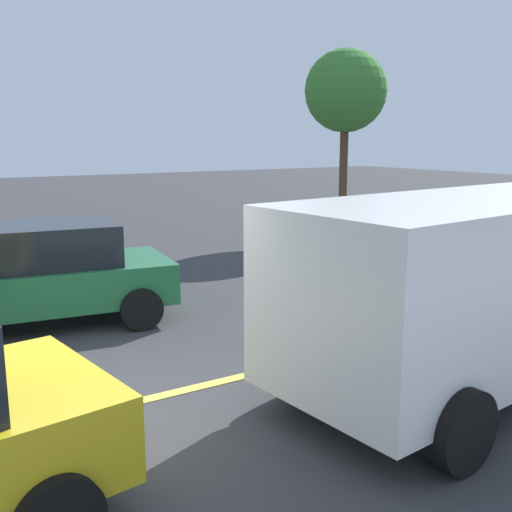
% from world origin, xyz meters
% --- Properties ---
extents(ground_plane, '(80.00, 80.00, 0.00)m').
position_xyz_m(ground_plane, '(0.00, 0.00, 0.00)').
color(ground_plane, '#38383A').
extents(lane_marking_centre, '(28.00, 0.16, 0.01)m').
position_xyz_m(lane_marking_centre, '(3.00, 0.00, 0.01)').
color(lane_marking_centre, '#E0D14C').
extents(white_van, '(5.37, 2.67, 2.20)m').
position_xyz_m(white_van, '(4.07, -1.61, 1.27)').
color(white_van, white).
rests_on(white_van, ground_plane).
extents(car_green_far_lane, '(4.06, 2.41, 1.57)m').
position_xyz_m(car_green_far_lane, '(0.42, 3.42, 0.79)').
color(car_green_far_lane, '#236B3D').
rests_on(car_green_far_lane, ground_plane).
extents(tree_left_verge, '(2.35, 2.35, 5.33)m').
position_xyz_m(tree_left_verge, '(9.99, 7.82, 4.12)').
color(tree_left_verge, '#513823').
rests_on(tree_left_verge, ground_plane).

